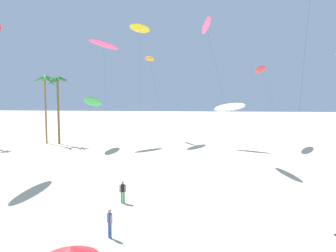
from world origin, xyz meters
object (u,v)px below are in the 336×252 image
at_px(flying_kite_6, 229,107).
at_px(person_foreground_walker, 123,191).
at_px(flying_kite_3, 261,69).
at_px(flying_kite_4, 104,44).
at_px(beach_umbrella, 71,252).
at_px(palm_tree_2, 58,87).
at_px(flying_kite_8, 206,26).
at_px(flying_kite_5, 93,102).
at_px(flying_kite_9, 140,28).
at_px(person_near_left, 110,222).
at_px(flying_kite_1, 149,59).
at_px(palm_tree_3, 45,85).

bearing_deg(flying_kite_6, person_foreground_walker, -109.96).
bearing_deg(flying_kite_3, flying_kite_4, -178.61).
relative_size(person_foreground_walker, beach_umbrella, 0.69).
relative_size(palm_tree_2, flying_kite_8, 0.65).
bearing_deg(flying_kite_8, flying_kite_5, 151.86).
xyz_separation_m(flying_kite_5, person_foreground_walker, (10.35, -26.44, -6.02)).
bearing_deg(beach_umbrella, flying_kite_5, 105.89).
distance_m(flying_kite_4, flying_kite_5, 10.33).
bearing_deg(flying_kite_9, person_foreground_walker, -82.45).
bearing_deg(flying_kite_6, flying_kite_3, 40.93).
height_order(flying_kite_8, beach_umbrella, flying_kite_8).
height_order(flying_kite_4, beach_umbrella, flying_kite_4).
height_order(person_foreground_walker, person_near_left, person_near_left).
distance_m(flying_kite_9, person_near_left, 47.10).
distance_m(flying_kite_5, beach_umbrella, 41.34).
relative_size(flying_kite_3, flying_kite_6, 1.79).
bearing_deg(person_foreground_walker, flying_kite_6, 70.04).
relative_size(flying_kite_5, person_foreground_walker, 7.75).
xyz_separation_m(flying_kite_3, person_foreground_walker, (-15.07, -31.90, -11.02)).
height_order(palm_tree_2, flying_kite_6, palm_tree_2).
height_order(flying_kite_4, flying_kite_8, flying_kite_4).
bearing_deg(flying_kite_5, flying_kite_1, 59.33).
height_order(flying_kite_3, flying_kite_8, flying_kite_8).
bearing_deg(person_foreground_walker, flying_kite_1, 95.23).
xyz_separation_m(flying_kite_1, beach_umbrella, (4.38, -51.08, -12.14)).
relative_size(flying_kite_1, person_near_left, 8.89).
bearing_deg(flying_kite_6, flying_kite_1, 141.96).
height_order(palm_tree_3, flying_kite_4, flying_kite_4).
height_order(palm_tree_2, flying_kite_5, palm_tree_2).
distance_m(palm_tree_2, flying_kite_3, 32.33).
bearing_deg(flying_kite_1, beach_umbrella, -85.10).
xyz_separation_m(flying_kite_6, person_foreground_walker, (-9.98, -27.49, -5.24)).
bearing_deg(beach_umbrella, palm_tree_2, 112.81).
bearing_deg(palm_tree_2, flying_kite_3, 4.01).
relative_size(palm_tree_3, person_foreground_walker, 6.65).
relative_size(flying_kite_1, flying_kite_6, 2.11).
bearing_deg(flying_kite_4, palm_tree_3, -172.86).
bearing_deg(flying_kite_4, flying_kite_3, 1.39).
xyz_separation_m(flying_kite_4, flying_kite_5, (-0.41, -4.85, -9.10)).
xyz_separation_m(flying_kite_1, flying_kite_5, (-6.87, -11.58, -7.40)).
height_order(flying_kite_4, flying_kite_9, flying_kite_9).
bearing_deg(flying_kite_4, flying_kite_8, -40.26).
relative_size(flying_kite_9, beach_umbrella, 8.27).
height_order(flying_kite_1, flying_kite_5, flying_kite_1).
bearing_deg(flying_kite_6, palm_tree_3, 174.89).
xyz_separation_m(flying_kite_3, flying_kite_4, (-25.00, -0.61, 4.10)).
bearing_deg(flying_kite_4, beach_umbrella, -76.28).
relative_size(palm_tree_3, flying_kite_5, 0.86).
bearing_deg(flying_kite_5, flying_kite_9, 61.25).
relative_size(flying_kite_4, beach_umbrella, 7.00).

